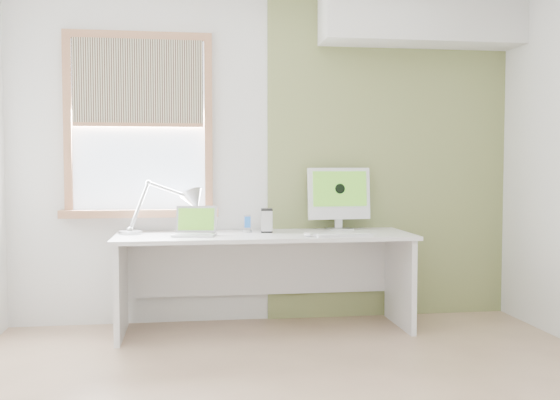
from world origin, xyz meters
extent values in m
cube|color=tan|center=(0.00, 0.00, -0.01)|extent=(4.00, 3.50, 0.02)
cube|color=white|center=(0.00, 1.76, 1.30)|extent=(4.00, 0.02, 2.60)
cube|color=white|center=(0.00, -1.76, 1.30)|extent=(4.00, 0.02, 2.60)
cube|color=#848A51|center=(1.00, 1.74, 1.30)|extent=(2.00, 0.02, 2.60)
cube|color=white|center=(1.20, 1.57, 2.40)|extent=(1.60, 0.40, 0.42)
cube|color=#9C6543|center=(-1.53, 1.72, 1.55)|extent=(0.06, 0.06, 1.42)
cube|color=#9C6543|center=(-0.47, 1.72, 1.55)|extent=(0.06, 0.06, 1.42)
cube|color=#9C6543|center=(-1.00, 1.72, 2.23)|extent=(1.00, 0.06, 0.06)
cube|color=#9C6543|center=(-1.00, 1.70, 0.87)|extent=(1.20, 0.14, 0.06)
cube|color=#D1E2F9|center=(-1.00, 1.74, 1.55)|extent=(1.00, 0.01, 1.30)
cube|color=beige|center=(-1.00, 1.70, 1.88)|extent=(0.98, 0.02, 0.65)
cube|color=#9C6543|center=(-1.00, 1.70, 1.55)|extent=(0.98, 0.03, 0.03)
cube|color=white|center=(-0.07, 1.38, 0.71)|extent=(2.20, 0.70, 0.03)
cube|color=white|center=(-1.12, 1.38, 0.35)|extent=(0.04, 0.64, 0.70)
cube|color=white|center=(0.98, 1.38, 0.35)|extent=(0.04, 0.64, 0.70)
cube|color=white|center=(-0.07, 1.70, 0.45)|extent=(2.08, 0.02, 0.48)
cylinder|color=#B1B4B6|center=(-1.06, 1.51, 0.74)|extent=(0.22, 0.22, 0.02)
sphere|color=#B1B4B6|center=(-1.06, 1.51, 0.76)|extent=(0.06, 0.06, 0.05)
cylinder|color=#B1B4B6|center=(-0.99, 1.53, 0.93)|extent=(0.16, 0.08, 0.36)
sphere|color=#B1B4B6|center=(-0.93, 1.55, 1.11)|extent=(0.06, 0.06, 0.04)
cylinder|color=#B1B4B6|center=(-0.77, 1.59, 1.05)|extent=(0.32, 0.09, 0.14)
sphere|color=#B1B4B6|center=(-0.61, 1.62, 0.99)|extent=(0.05, 0.05, 0.04)
cone|color=#B1B4B6|center=(-0.58, 1.63, 0.96)|extent=(0.29, 0.29, 0.22)
cube|color=#B1B4B6|center=(-0.59, 1.31, 0.74)|extent=(0.33, 0.26, 0.02)
cube|color=#B2B5B7|center=(-0.59, 1.31, 0.75)|extent=(0.27, 0.17, 0.00)
cube|color=#B1B4B6|center=(-0.57, 1.42, 0.84)|extent=(0.31, 0.11, 0.20)
cube|color=#49871F|center=(-0.57, 1.41, 0.84)|extent=(0.27, 0.09, 0.16)
cylinder|color=#B1B4B6|center=(-0.19, 1.51, 0.74)|extent=(0.09, 0.09, 0.02)
cube|color=#B1B4B6|center=(-0.19, 1.51, 0.81)|extent=(0.06, 0.02, 0.11)
cube|color=#194C99|center=(-0.18, 1.50, 0.81)|extent=(0.05, 0.01, 0.08)
cube|color=#B1B4B6|center=(-0.04, 1.50, 0.82)|extent=(0.10, 0.14, 0.18)
cube|color=black|center=(-0.04, 1.50, 0.90)|extent=(0.10, 0.15, 0.01)
cube|color=black|center=(-0.04, 1.50, 0.74)|extent=(0.10, 0.15, 0.01)
cube|color=#B1B4B6|center=(0.56, 1.60, 0.74)|extent=(0.19, 0.17, 0.01)
cube|color=#B1B4B6|center=(0.55, 1.63, 0.82)|extent=(0.06, 0.02, 0.16)
cube|color=white|center=(0.55, 1.62, 1.02)|extent=(0.50, 0.12, 0.41)
cube|color=#49871F|center=(0.56, 1.59, 1.06)|extent=(0.44, 0.06, 0.27)
cylinder|color=black|center=(0.56, 1.59, 1.06)|extent=(0.08, 0.02, 0.08)
cube|color=white|center=(0.47, 1.15, 0.74)|extent=(0.43, 0.17, 0.02)
cube|color=white|center=(0.47, 1.15, 0.75)|extent=(0.40, 0.14, 0.00)
ellipsoid|color=white|center=(0.22, 1.16, 0.74)|extent=(0.08, 0.11, 0.03)
camera|label=1|loc=(-0.62, -3.29, 1.24)|focal=40.74mm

